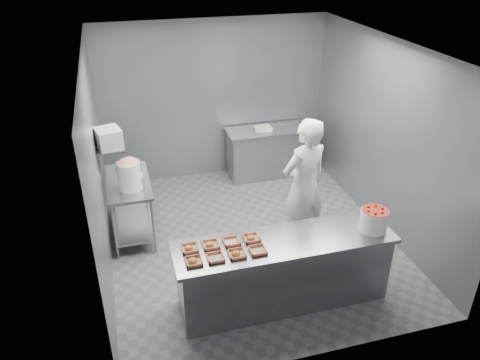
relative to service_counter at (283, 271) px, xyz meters
name	(u,v)px	position (x,y,z in m)	size (l,w,h in m)	color
floor	(250,238)	(0.00, 1.35, -0.45)	(4.50, 4.50, 0.00)	#4C4C51
ceiling	(253,47)	(0.00, 1.35, 2.35)	(4.50, 4.50, 0.00)	white
wall_back	(214,101)	(0.00, 3.60, 0.95)	(4.00, 0.04, 2.80)	slate
wall_left	(98,171)	(-2.00, 1.35, 0.95)	(0.04, 4.50, 2.80)	slate
wall_right	(384,137)	(2.00, 1.35, 0.95)	(0.04, 4.50, 2.80)	slate
service_counter	(283,271)	(0.00, 0.00, 0.00)	(2.60, 0.70, 0.90)	slate
prep_table	(130,200)	(-1.65, 1.95, 0.14)	(0.60, 1.20, 0.90)	slate
back_counter	(268,152)	(0.90, 3.25, 0.00)	(1.50, 0.60, 0.90)	slate
wall_shelf	(109,140)	(-1.82, 1.95, 1.10)	(0.35, 0.90, 0.03)	slate
tray_0	(193,261)	(-1.09, -0.12, 0.47)	(0.19, 0.18, 0.06)	tan
tray_1	(216,258)	(-0.85, -0.12, 0.47)	(0.19, 0.18, 0.04)	tan
tray_2	(237,254)	(-0.61, -0.12, 0.47)	(0.19, 0.18, 0.06)	tan
tray_3	(258,250)	(-0.37, -0.12, 0.47)	(0.19, 0.18, 0.04)	tan
tray_4	(189,248)	(-1.09, 0.12, 0.47)	(0.19, 0.18, 0.06)	tan
tray_5	(210,245)	(-0.85, 0.12, 0.47)	(0.19, 0.18, 0.06)	tan
tray_6	(231,241)	(-0.61, 0.12, 0.47)	(0.19, 0.18, 0.04)	tan
tray_7	(251,238)	(-0.37, 0.12, 0.47)	(0.19, 0.18, 0.06)	tan
worker	(304,186)	(0.64, 1.00, 0.52)	(0.71, 0.47, 1.95)	white
strawberry_tub	(374,219)	(1.08, -0.07, 0.59)	(0.33, 0.33, 0.27)	white
glaze_bucket	(129,175)	(-1.62, 1.72, 0.66)	(0.33, 0.32, 0.49)	white
bucket_lid	(131,176)	(-1.60, 2.06, 0.46)	(0.34, 0.34, 0.03)	white
rag	(129,177)	(-1.63, 2.05, 0.46)	(0.14, 0.12, 0.02)	#CCB28C
appliance	(109,138)	(-1.82, 1.68, 1.24)	(0.29, 0.34, 0.25)	gray
paper_stack	(263,128)	(0.79, 3.25, 0.48)	(0.30, 0.22, 0.06)	silver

